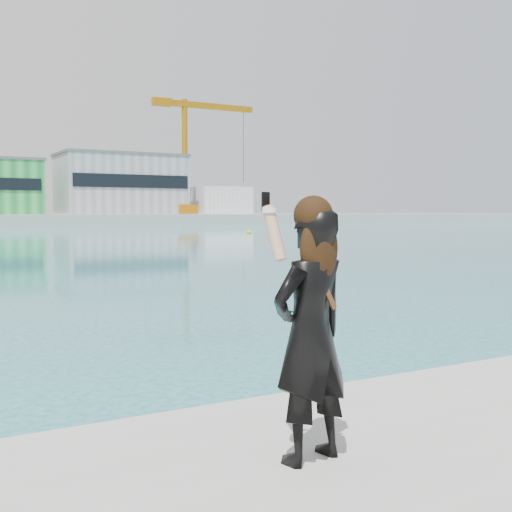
% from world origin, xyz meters
% --- Properties ---
extents(warehouse_grey_right, '(25.50, 15.35, 12.50)m').
position_xyz_m(warehouse_grey_right, '(40.00, 127.98, 8.26)').
color(warehouse_grey_right, gray).
rests_on(warehouse_grey_right, far_quay).
extents(ancillary_shed, '(12.00, 10.00, 6.00)m').
position_xyz_m(ancillary_shed, '(62.00, 126.00, 5.00)').
color(ancillary_shed, silver).
rests_on(ancillary_shed, far_quay).
extents(dock_crane, '(23.00, 4.00, 24.00)m').
position_xyz_m(dock_crane, '(53.20, 122.00, 15.07)').
color(dock_crane, '#BE700B').
rests_on(dock_crane, far_quay).
extents(flagpole_right, '(1.28, 0.16, 8.00)m').
position_xyz_m(flagpole_right, '(22.09, 121.00, 6.54)').
color(flagpole_right, silver).
rests_on(flagpole_right, far_quay).
extents(buoy_near, '(0.50, 0.50, 0.50)m').
position_xyz_m(buoy_near, '(32.98, 59.46, 0.00)').
color(buoy_near, yellow).
rests_on(buoy_near, ground).
extents(woman, '(0.65, 0.49, 1.71)m').
position_xyz_m(woman, '(0.47, -0.40, 1.67)').
color(woman, black).
rests_on(woman, near_quay).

